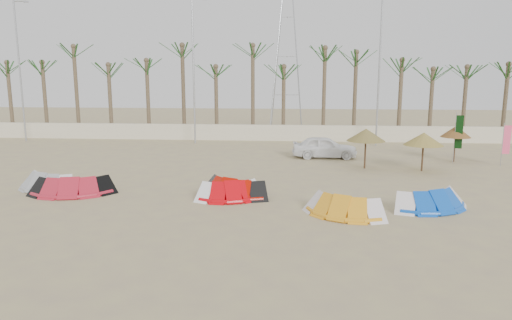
# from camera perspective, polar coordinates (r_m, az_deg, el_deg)

# --- Properties ---
(ground) EXTENTS (120.00, 120.00, 0.00)m
(ground) POSITION_cam_1_polar(r_m,az_deg,el_deg) (16.06, -1.82, -8.43)
(ground) COLOR tan
(ground) RESTS_ON ground
(boundary_wall) EXTENTS (60.00, 0.30, 1.30)m
(boundary_wall) POSITION_cam_1_polar(r_m,az_deg,el_deg) (37.42, 2.07, 3.42)
(boundary_wall) COLOR beige
(boundary_wall) RESTS_ON ground
(palm_line) EXTENTS (52.00, 4.00, 7.70)m
(palm_line) POSITION_cam_1_polar(r_m,az_deg,el_deg) (38.64, 3.25, 12.24)
(palm_line) COLOR brown
(palm_line) RESTS_ON ground
(lamp_a) EXTENTS (1.25, 0.14, 11.00)m
(lamp_a) POSITION_cam_1_polar(r_m,az_deg,el_deg) (41.30, -27.40, 10.06)
(lamp_a) COLOR #A5A8AD
(lamp_a) RESTS_ON ground
(lamp_b) EXTENTS (1.25, 0.14, 11.00)m
(lamp_b) POSITION_cam_1_polar(r_m,az_deg,el_deg) (35.95, -7.76, 11.23)
(lamp_b) COLOR #A5A8AD
(lamp_b) RESTS_ON ground
(lamp_c) EXTENTS (1.25, 0.14, 11.00)m
(lamp_c) POSITION_cam_1_polar(r_m,az_deg,el_deg) (35.66, 15.22, 10.97)
(lamp_c) COLOR #A5A8AD
(lamp_c) RESTS_ON ground
(pylon) EXTENTS (3.00, 3.00, 14.00)m
(pylon) POSITION_cam_1_polar(r_m,az_deg,el_deg) (43.42, 3.77, 3.51)
(pylon) COLOR #A5A8AD
(pylon) RESTS_ON ground
(kite_grey) EXTENTS (3.43, 2.34, 0.90)m
(kite_grey) POSITION_cam_1_polar(r_m,az_deg,el_deg) (23.49, -24.54, -2.27)
(kite_grey) COLOR #94979A
(kite_grey) RESTS_ON ground
(kite_red_left) EXTENTS (3.85, 2.22, 0.90)m
(kite_red_left) POSITION_cam_1_polar(r_m,az_deg,el_deg) (22.12, -21.65, -2.79)
(kite_red_left) COLOR #B01C2E
(kite_red_left) RESTS_ON ground
(kite_red_mid) EXTENTS (3.75, 2.69, 0.90)m
(kite_red_mid) POSITION_cam_1_polar(r_m,az_deg,el_deg) (20.31, -2.81, -3.19)
(kite_red_mid) COLOR #B20D00
(kite_red_mid) RESTS_ON ground
(kite_red_right) EXTENTS (3.30, 2.27, 0.90)m
(kite_red_right) POSITION_cam_1_polar(r_m,az_deg,el_deg) (19.75, -3.00, -3.59)
(kite_red_right) COLOR red
(kite_red_right) RESTS_ON ground
(kite_orange) EXTENTS (3.55, 2.59, 0.90)m
(kite_orange) POSITION_cam_1_polar(r_m,az_deg,el_deg) (17.76, 10.78, -5.36)
(kite_orange) COLOR orange
(kite_orange) RESTS_ON ground
(kite_blue) EXTENTS (3.72, 2.68, 0.90)m
(kite_blue) POSITION_cam_1_polar(r_m,az_deg,el_deg) (19.58, 20.93, -4.39)
(kite_blue) COLOR blue
(kite_blue) RESTS_ON ground
(parasol_left) EXTENTS (2.18, 2.18, 2.28)m
(parasol_left) POSITION_cam_1_polar(r_m,az_deg,el_deg) (26.58, 13.58, 3.07)
(parasol_left) COLOR #4C331E
(parasol_left) RESTS_ON ground
(parasol_mid) EXTENTS (2.15, 2.15, 2.15)m
(parasol_mid) POSITION_cam_1_polar(r_m,az_deg,el_deg) (26.74, 20.23, 2.48)
(parasol_mid) COLOR #4C331E
(parasol_mid) RESTS_ON ground
(parasol_right) EXTENTS (1.80, 1.80, 2.24)m
(parasol_right) POSITION_cam_1_polar(r_m,az_deg,el_deg) (30.41, 23.71, 3.27)
(parasol_right) COLOR #4C331E
(parasol_right) RESTS_ON ground
(flag_pink) EXTENTS (0.45, 0.04, 2.55)m
(flag_pink) POSITION_cam_1_polar(r_m,az_deg,el_deg) (30.09, 28.76, 2.10)
(flag_pink) COLOR #A5A8AD
(flag_pink) RESTS_ON ground
(flag_green) EXTENTS (0.44, 0.17, 3.08)m
(flag_green) POSITION_cam_1_polar(r_m,az_deg,el_deg) (30.05, 23.92, 3.08)
(flag_green) COLOR #A5A8AD
(flag_green) RESTS_ON ground
(car) EXTENTS (4.15, 1.70, 1.41)m
(car) POSITION_cam_1_polar(r_m,az_deg,el_deg) (29.74, 8.56, 1.61)
(car) COLOR white
(car) RESTS_ON ground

